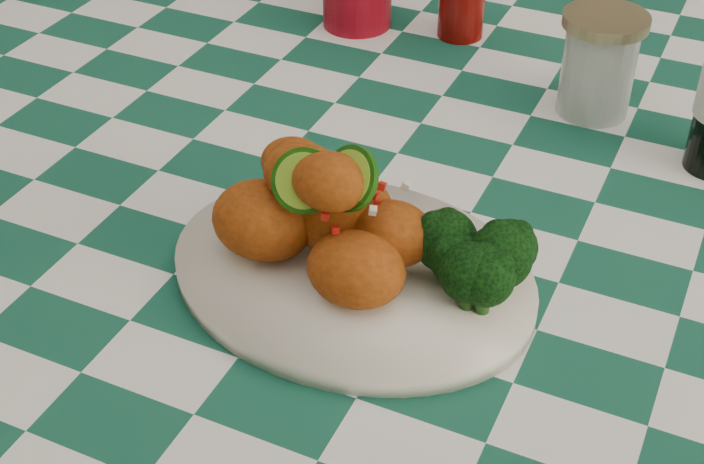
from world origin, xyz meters
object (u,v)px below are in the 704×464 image
at_px(wooden_chair_left, 432,85).
at_px(fried_chicken_pile, 336,210).
at_px(plate, 352,275).
at_px(mason_jar, 599,64).
at_px(dining_table, 389,413).

bearing_deg(wooden_chair_left, fried_chicken_pile, -79.78).
relative_size(plate, wooden_chair_left, 0.36).
bearing_deg(mason_jar, plate, -107.29).
bearing_deg(wooden_chair_left, dining_table, -77.82).
bearing_deg(mason_jar, fried_chicken_pile, -109.31).
distance_m(plate, fried_chicken_pile, 0.07).
bearing_deg(plate, dining_table, 101.94).
bearing_deg(dining_table, wooden_chair_left, 107.20).
bearing_deg(wooden_chair_left, mason_jar, -60.53).
xyz_separation_m(plate, wooden_chair_left, (-0.27, 0.93, -0.35)).
relative_size(dining_table, mason_jar, 14.70).
height_order(fried_chicken_pile, wooden_chair_left, fried_chicken_pile).
bearing_deg(fried_chicken_pile, plate, 0.00).
bearing_deg(plate, mason_jar, 72.71).
height_order(dining_table, plate, plate).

